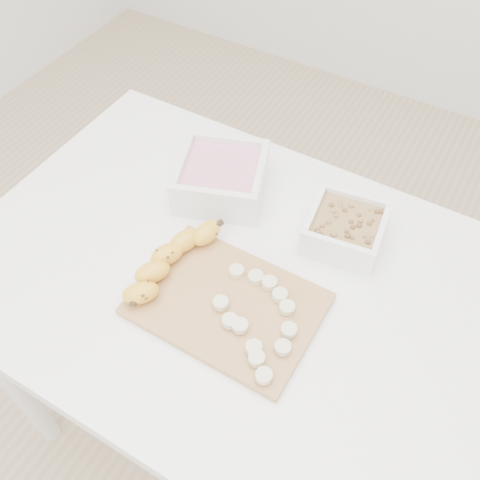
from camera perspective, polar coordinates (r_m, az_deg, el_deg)
The scene contains 7 objects.
ground at distance 1.64m, azimuth -0.56°, elevation -18.86°, with size 3.50×3.50×0.00m, color #C6AD89.
table at distance 1.05m, azimuth -0.83°, elevation -6.47°, with size 1.00×0.70×0.75m.
bowl_yogurt at distance 1.07m, azimuth -2.01°, elevation 6.73°, with size 0.22×0.22×0.08m.
bowl_granola at distance 1.01m, azimuth 11.16°, elevation 1.24°, with size 0.15×0.15×0.06m.
cutting_board at distance 0.92m, azimuth -1.39°, elevation -6.86°, with size 0.31×0.22×0.01m, color tan.
banana at distance 0.95m, azimuth -7.50°, elevation -2.27°, with size 0.06×0.22×0.04m, color gold, non-canonical shape.
banana_slices at distance 0.89m, azimuth 2.01°, elevation -8.24°, with size 0.17×0.18×0.02m.
Camera 1 is at (0.30, -0.48, 1.54)m, focal length 40.00 mm.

